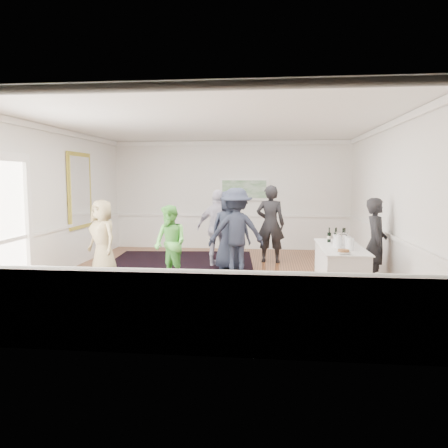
# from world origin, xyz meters

# --- Properties ---
(floor) EXTENTS (8.00, 8.00, 0.00)m
(floor) POSITION_xyz_m (0.00, 0.00, 0.00)
(floor) COLOR brown
(floor) RESTS_ON ground
(ceiling) EXTENTS (7.00, 8.00, 0.02)m
(ceiling) POSITION_xyz_m (0.00, 0.00, 3.20)
(ceiling) COLOR white
(ceiling) RESTS_ON wall_back
(wall_left) EXTENTS (0.02, 8.00, 3.20)m
(wall_left) POSITION_xyz_m (-3.50, 0.00, 1.60)
(wall_left) COLOR white
(wall_left) RESTS_ON floor
(wall_right) EXTENTS (0.02, 8.00, 3.20)m
(wall_right) POSITION_xyz_m (3.50, 0.00, 1.60)
(wall_right) COLOR white
(wall_right) RESTS_ON floor
(wall_back) EXTENTS (7.00, 0.02, 3.20)m
(wall_back) POSITION_xyz_m (0.00, 4.00, 1.60)
(wall_back) COLOR white
(wall_back) RESTS_ON floor
(wall_front) EXTENTS (7.00, 0.02, 3.20)m
(wall_front) POSITION_xyz_m (0.00, -4.00, 1.60)
(wall_front) COLOR white
(wall_front) RESTS_ON floor
(wainscoting) EXTENTS (7.00, 8.00, 1.00)m
(wainscoting) POSITION_xyz_m (0.00, 0.00, 0.50)
(wainscoting) COLOR white
(wainscoting) RESTS_ON floor
(mirror) EXTENTS (0.05, 1.25, 1.85)m
(mirror) POSITION_xyz_m (-3.45, 1.30, 1.80)
(mirror) COLOR gold
(mirror) RESTS_ON wall_left
(doorway) EXTENTS (0.10, 1.78, 2.56)m
(doorway) POSITION_xyz_m (-3.45, -1.90, 1.42)
(doorway) COLOR white
(doorway) RESTS_ON wall_left
(landscape_painting) EXTENTS (1.44, 0.06, 0.66)m
(landscape_painting) POSITION_xyz_m (0.40, 3.95, 1.78)
(landscape_painting) COLOR white
(landscape_painting) RESTS_ON wall_back
(area_rug) EXTENTS (3.91, 4.92, 0.02)m
(area_rug) POSITION_xyz_m (-0.98, 0.93, 0.01)
(area_rug) COLOR black
(area_rug) RESTS_ON floor
(serving_table) EXTENTS (0.79, 2.07, 0.84)m
(serving_table) POSITION_xyz_m (2.49, -0.67, 0.42)
(serving_table) COLOR silver
(serving_table) RESTS_ON floor
(bartender) EXTENTS (0.53, 0.70, 1.73)m
(bartender) POSITION_xyz_m (3.20, -0.35, 0.87)
(bartender) COLOR black
(bartender) RESTS_ON floor
(guest_tan) EXTENTS (0.96, 0.90, 1.65)m
(guest_tan) POSITION_xyz_m (-2.40, 0.00, 0.82)
(guest_tan) COLOR tan
(guest_tan) RESTS_ON floor
(guest_green) EXTENTS (0.96, 0.94, 1.56)m
(guest_green) POSITION_xyz_m (-0.86, -0.28, 0.78)
(guest_green) COLOR #5DC74F
(guest_green) RESTS_ON floor
(guest_lilac) EXTENTS (1.15, 0.67, 1.84)m
(guest_lilac) POSITION_xyz_m (-0.05, 1.31, 0.92)
(guest_lilac) COLOR #B0AABF
(guest_lilac) RESTS_ON floor
(guest_dark_a) EXTENTS (1.34, 0.93, 1.89)m
(guest_dark_a) POSITION_xyz_m (0.43, 0.61, 0.95)
(guest_dark_a) COLOR #222839
(guest_dark_a) RESTS_ON floor
(guest_dark_b) EXTENTS (0.75, 0.53, 1.93)m
(guest_dark_b) POSITION_xyz_m (1.18, 1.94, 0.97)
(guest_dark_b) COLOR black
(guest_dark_b) RESTS_ON floor
(guest_navy) EXTENTS (0.98, 0.71, 1.85)m
(guest_navy) POSITION_xyz_m (0.27, 0.94, 0.92)
(guest_navy) COLOR #222839
(guest_navy) RESTS_ON floor
(wine_bottles) EXTENTS (0.37, 0.19, 0.31)m
(wine_bottles) POSITION_xyz_m (2.51, -0.21, 0.99)
(wine_bottles) COLOR black
(wine_bottles) RESTS_ON serving_table
(juice_pitchers) EXTENTS (0.30, 0.52, 0.24)m
(juice_pitchers) POSITION_xyz_m (2.48, -0.95, 0.96)
(juice_pitchers) COLOR #6DB13F
(juice_pitchers) RESTS_ON serving_table
(ice_bucket) EXTENTS (0.26, 0.26, 0.24)m
(ice_bucket) POSITION_xyz_m (2.51, -0.55, 0.95)
(ice_bucket) COLOR silver
(ice_bucket) RESTS_ON serving_table
(nut_bowl) EXTENTS (0.24, 0.24, 0.08)m
(nut_bowl) POSITION_xyz_m (2.40, -1.54, 0.87)
(nut_bowl) COLOR white
(nut_bowl) RESTS_ON serving_table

